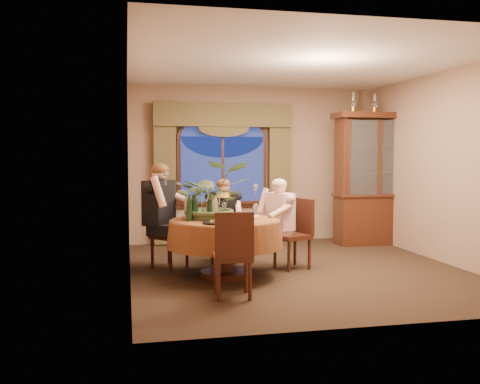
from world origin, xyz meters
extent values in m
plane|color=black|center=(0.00, 0.00, 0.00)|extent=(5.00, 5.00, 0.00)
plane|color=#8C6B54|center=(0.00, 2.50, 1.40)|extent=(4.50, 0.00, 4.50)
plane|color=#8C6B54|center=(2.25, 0.00, 1.40)|extent=(0.00, 5.00, 5.00)
plane|color=white|center=(0.00, 0.00, 2.80)|extent=(5.00, 5.00, 0.00)
cube|color=#463F24|center=(-1.63, 2.38, 1.18)|extent=(0.38, 0.14, 2.32)
cube|color=#463F24|center=(0.43, 2.38, 1.18)|extent=(0.38, 0.14, 2.32)
cylinder|color=maroon|center=(-1.05, -0.25, 0.38)|extent=(1.84, 1.84, 0.75)
cube|color=#37190F|center=(1.98, 1.75, 1.15)|extent=(1.42, 0.56, 2.31)
cube|color=black|center=(-0.05, 0.07, 0.48)|extent=(0.53, 0.53, 0.96)
cube|color=black|center=(-0.89, 0.72, 0.48)|extent=(0.48, 0.48, 0.96)
cube|color=black|center=(-1.71, 0.45, 0.48)|extent=(0.59, 0.59, 0.96)
cube|color=black|center=(-1.14, -1.23, 0.48)|extent=(0.46, 0.46, 0.96)
imported|color=#435B38|center=(-1.19, -0.08, 1.38)|extent=(0.99, 1.10, 0.86)
imported|color=#48502C|center=(-1.00, -0.33, 0.78)|extent=(0.17, 0.17, 0.05)
cylinder|color=black|center=(-1.22, -0.65, 0.76)|extent=(0.36, 0.36, 0.02)
cylinder|color=black|center=(-1.52, -0.32, 0.92)|extent=(0.07, 0.07, 0.33)
cylinder|color=black|center=(-1.40, -0.01, 0.92)|extent=(0.07, 0.07, 0.33)
cylinder|color=black|center=(-1.25, -0.31, 0.92)|extent=(0.07, 0.07, 0.33)
cylinder|color=tan|center=(-1.52, -0.10, 0.92)|extent=(0.07, 0.07, 0.33)
cylinder|color=black|center=(-1.45, -0.24, 0.92)|extent=(0.07, 0.07, 0.33)
cylinder|color=tan|center=(-1.25, -0.22, 0.92)|extent=(0.07, 0.07, 0.33)
cube|color=white|center=(-0.84, -0.40, 0.75)|extent=(0.22, 0.31, 0.00)
cube|color=white|center=(-0.68, -0.02, 0.75)|extent=(0.35, 0.37, 0.00)
cube|color=white|center=(-1.07, -0.60, 0.75)|extent=(0.28, 0.34, 0.00)
camera|label=1|loc=(-2.28, -6.96, 1.58)|focal=40.00mm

